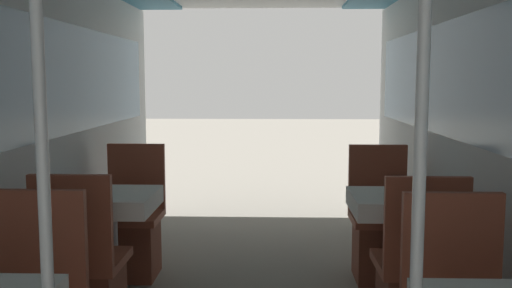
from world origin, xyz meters
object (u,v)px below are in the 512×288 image
Objects in this scene: support_pole_left_0 at (44,197)px; support_pole_right_0 at (419,199)px; chair_right_far_1 at (380,238)px; dining_table_right_1 at (397,211)px; dining_table_left_1 at (110,209)px; chair_left_far_1 at (132,236)px; chair_left_near_1 at (85,288)px.

support_pole_left_0 is 1.00× the size of support_pole_right_0.
support_pole_left_0 is at bearing 57.36° from chair_right_far_1.
dining_table_right_1 is at bearing 79.73° from support_pole_right_0.
dining_table_left_1 is 0.76× the size of chair_left_far_1.
chair_left_far_1 is 1.32× the size of dining_table_right_1.
chair_left_near_1 is (-0.00, -0.52, -0.32)m from dining_table_left_1.
chair_left_far_1 is 1.90m from dining_table_right_1.
dining_table_right_1 is at bearing 163.79° from chair_left_far_1.
chair_right_far_1 is (1.80, 0.52, -0.32)m from dining_table_left_1.
chair_left_far_1 is (-0.00, 0.52, -0.32)m from dining_table_left_1.
dining_table_right_1 is (1.80, 0.52, 0.32)m from chair_left_near_1.
support_pole_right_0 is at bearing 122.64° from chair_left_far_1.
support_pole_left_0 is 1.87m from dining_table_left_1.
support_pole_left_0 is 2.24× the size of chair_left_near_1.
chair_left_near_1 and chair_left_far_1 have the same top height.
support_pole_left_0 is at bearing 180.00° from support_pole_right_0.
support_pole_right_0 is at bearing -50.37° from dining_table_left_1.
chair_left_far_1 is 0.45× the size of support_pole_right_0.
chair_left_far_1 is (0.00, 1.05, 0.00)m from chair_left_near_1.
chair_left_far_1 is 1.00× the size of chair_right_far_1.
support_pole_left_0 reaches higher than dining_table_right_1.
dining_table_left_1 is 2.36m from support_pole_right_0.
chair_left_near_1 is at bearing 139.53° from support_pole_right_0.
dining_table_left_1 and dining_table_right_1 have the same top height.
chair_left_far_1 is at bearing 163.79° from dining_table_right_1.
chair_left_far_1 reaches higher than dining_table_left_1.
support_pole_right_0 reaches higher than dining_table_left_1.
dining_table_right_1 is (1.80, 0.00, 0.00)m from dining_table_left_1.
support_pole_left_0 is at bearing -79.73° from dining_table_left_1.
dining_table_right_1 is at bearing 0.00° from dining_table_left_1.
support_pole_left_0 is at bearing 97.97° from chair_left_far_1.
support_pole_left_0 is 1.15m from support_pole_right_0.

